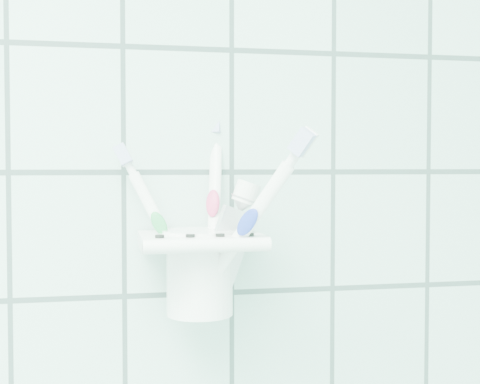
% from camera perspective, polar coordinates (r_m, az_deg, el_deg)
% --- Properties ---
extents(holder_bracket, '(0.12, 0.10, 0.04)m').
position_cam_1_polar(holder_bracket, '(0.67, -3.40, -4.26)').
color(holder_bracket, white).
rests_on(holder_bracket, wall_back).
extents(cup, '(0.07, 0.07, 0.09)m').
position_cam_1_polar(cup, '(0.68, -3.46, -6.52)').
color(cup, white).
rests_on(cup, holder_bracket).
extents(toothbrush_pink, '(0.08, 0.04, 0.18)m').
position_cam_1_polar(toothbrush_pink, '(0.66, -3.21, -1.95)').
color(toothbrush_pink, white).
rests_on(toothbrush_pink, cup).
extents(toothbrush_blue, '(0.03, 0.07, 0.21)m').
position_cam_1_polar(toothbrush_blue, '(0.66, -2.43, -0.90)').
color(toothbrush_blue, white).
rests_on(toothbrush_blue, cup).
extents(toothbrush_orange, '(0.10, 0.09, 0.20)m').
position_cam_1_polar(toothbrush_orange, '(0.66, -4.11, -0.58)').
color(toothbrush_orange, white).
rests_on(toothbrush_orange, cup).
extents(toothpaste_tube, '(0.07, 0.03, 0.14)m').
position_cam_1_polar(toothpaste_tube, '(0.66, -2.88, -3.40)').
color(toothpaste_tube, silver).
rests_on(toothpaste_tube, cup).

